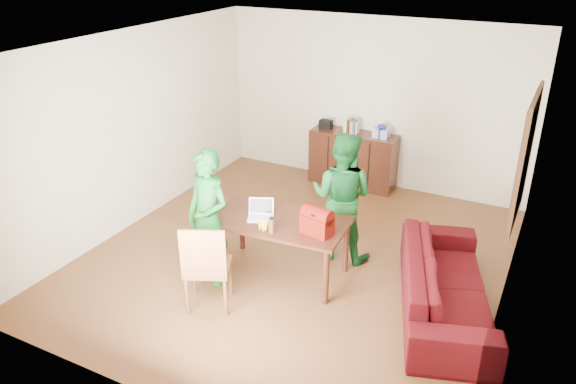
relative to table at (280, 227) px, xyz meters
The scene contains 10 objects.
room 0.86m from the table, 89.48° to the left, with size 5.20×5.70×2.90m.
table is the anchor object (origin of this frame).
chair 1.08m from the table, 113.02° to the right, with size 0.63×0.62×1.06m.
person_near 0.85m from the table, 144.94° to the right, with size 0.60×0.40×1.66m, color #15611E.
person_far 0.90m from the table, 57.70° to the left, with size 0.81×0.63×1.67m, color #135721.
laptop 0.27m from the table, 158.62° to the right, with size 0.35×0.31×0.21m.
bananas 0.34m from the table, 99.33° to the right, with size 0.15×0.09×0.06m, color yellow, non-canonical shape.
bottle 0.37m from the table, 80.21° to the right, with size 0.06×0.06×0.19m, color brown.
red_bag 0.57m from the table, 11.39° to the right, with size 0.35×0.20×0.26m, color #670E06.
sofa 1.98m from the table, ahead, with size 2.28×0.89×0.66m, color #380710.
Camera 1 is at (2.76, -5.59, 3.80)m, focal length 35.00 mm.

